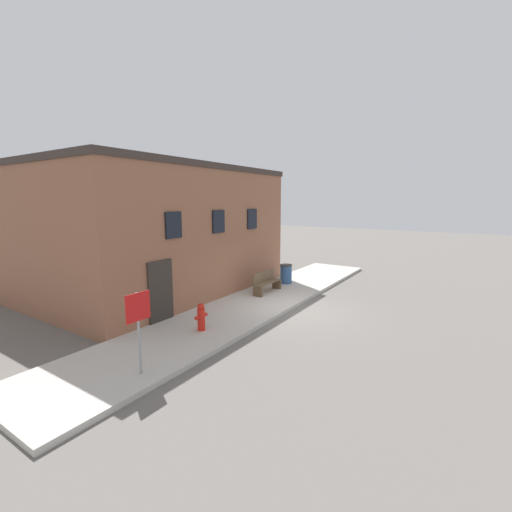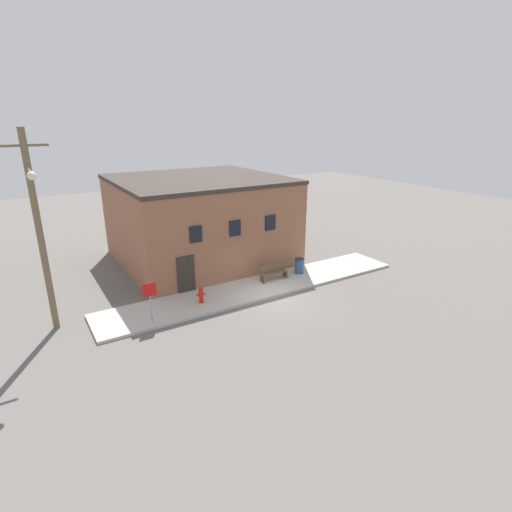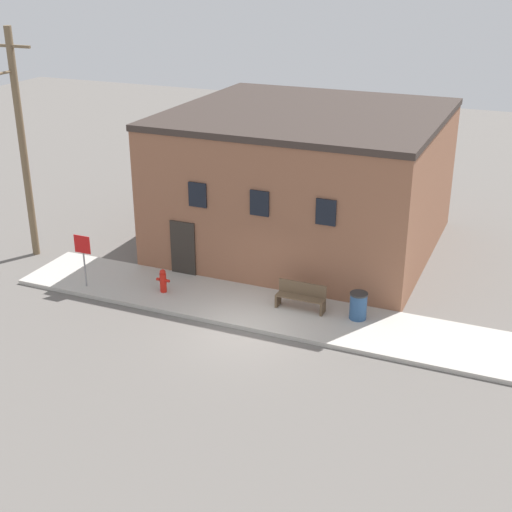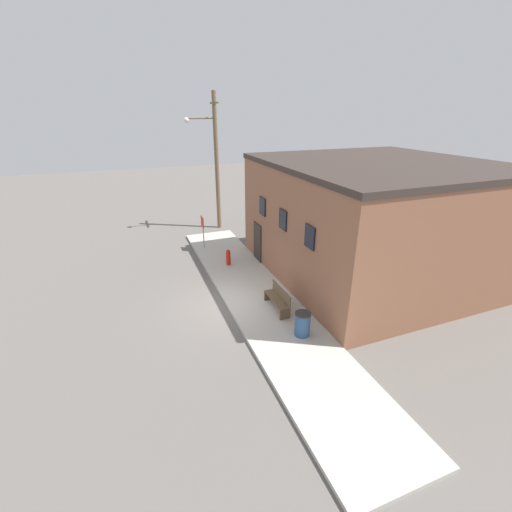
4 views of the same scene
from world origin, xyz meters
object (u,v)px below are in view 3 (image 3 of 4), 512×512
object	(u,v)px
stop_sign	(83,251)
utility_pole	(20,140)
bench	(301,296)
fire_hydrant	(163,281)
trash_bin	(358,306)

from	to	relation	value
stop_sign	utility_pole	world-z (taller)	utility_pole
stop_sign	bench	world-z (taller)	stop_sign
fire_hydrant	stop_sign	bearing A→B (deg)	-166.50
trash_bin	utility_pole	distance (m)	14.19
trash_bin	stop_sign	bearing A→B (deg)	-171.79
fire_hydrant	stop_sign	world-z (taller)	stop_sign
stop_sign	utility_pole	distance (m)	5.38
stop_sign	utility_pole	size ratio (longest dim) A/B	0.22
fire_hydrant	stop_sign	size ratio (longest dim) A/B	0.44
utility_pole	trash_bin	bearing A→B (deg)	-2.21
fire_hydrant	stop_sign	distance (m)	3.03
stop_sign	bench	xyz separation A→B (m)	(7.74, 1.33, -0.90)
stop_sign	utility_pole	xyz separation A→B (m)	(-3.88, 1.93, 3.19)
fire_hydrant	stop_sign	xyz separation A→B (m)	(-2.81, -0.67, 0.93)
bench	utility_pole	distance (m)	12.34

